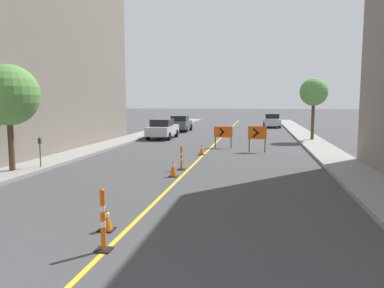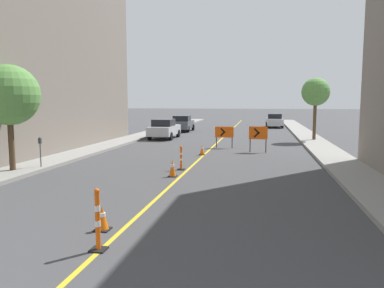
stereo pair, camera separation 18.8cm
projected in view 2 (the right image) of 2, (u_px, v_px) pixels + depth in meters
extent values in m
cube|color=gold|center=(221.00, 139.00, 29.84)|extent=(0.12, 60.11, 0.01)
cube|color=gray|center=(137.00, 137.00, 31.12)|extent=(1.94, 60.11, 0.16)
cube|color=gray|center=(312.00, 140.00, 28.55)|extent=(1.94, 60.11, 0.16)
cube|color=black|center=(103.00, 229.00, 8.90)|extent=(0.36, 0.36, 0.03)
cone|color=orange|center=(102.00, 217.00, 8.87)|extent=(0.29, 0.29, 0.56)
cylinder|color=white|center=(102.00, 215.00, 8.86)|extent=(0.15, 0.15, 0.09)
cube|color=black|center=(172.00, 176.00, 15.18)|extent=(0.35, 0.35, 0.03)
cone|color=orange|center=(172.00, 168.00, 15.14)|extent=(0.28, 0.28, 0.68)
cylinder|color=white|center=(172.00, 166.00, 15.13)|extent=(0.14, 0.14, 0.11)
cube|color=black|center=(202.00, 155.00, 21.29)|extent=(0.33, 0.33, 0.03)
cone|color=orange|center=(202.00, 149.00, 21.26)|extent=(0.27, 0.27, 0.58)
cylinder|color=white|center=(202.00, 148.00, 21.25)|extent=(0.14, 0.14, 0.09)
cube|color=black|center=(99.00, 249.00, 7.69)|extent=(0.32, 0.32, 0.04)
cylinder|color=#EF560C|center=(98.00, 221.00, 7.62)|extent=(0.10, 0.10, 1.18)
cylinder|color=white|center=(98.00, 224.00, 7.63)|extent=(0.11, 0.11, 0.12)
cylinder|color=white|center=(97.00, 208.00, 7.59)|extent=(0.11, 0.11, 0.12)
sphere|color=#EF560C|center=(97.00, 191.00, 7.55)|extent=(0.11, 0.11, 0.11)
cube|color=black|center=(181.00, 169.00, 16.70)|extent=(0.32, 0.32, 0.04)
cylinder|color=#EF560C|center=(181.00, 158.00, 16.65)|extent=(0.10, 0.10, 0.95)
cylinder|color=white|center=(181.00, 159.00, 16.65)|extent=(0.11, 0.11, 0.10)
cylinder|color=white|center=(181.00, 154.00, 16.62)|extent=(0.11, 0.11, 0.10)
sphere|color=#EF560C|center=(181.00, 147.00, 16.59)|extent=(0.11, 0.11, 0.11)
cube|color=#EF560C|center=(224.00, 132.00, 24.35)|extent=(1.21, 0.11, 0.71)
cube|color=black|center=(223.00, 131.00, 24.31)|extent=(0.34, 0.04, 0.34)
cube|color=black|center=(223.00, 134.00, 24.34)|extent=(0.34, 0.04, 0.34)
cylinder|color=black|center=(216.00, 143.00, 24.52)|extent=(0.06, 0.06, 0.69)
cylinder|color=black|center=(232.00, 143.00, 24.34)|extent=(0.06, 0.06, 0.69)
cube|color=#EF560C|center=(258.00, 133.00, 22.25)|extent=(1.10, 0.09, 0.76)
cube|color=black|center=(257.00, 131.00, 22.21)|extent=(0.36, 0.03, 0.36)
cube|color=black|center=(257.00, 135.00, 22.24)|extent=(0.36, 0.03, 0.36)
cylinder|color=black|center=(250.00, 146.00, 22.43)|extent=(0.06, 0.06, 0.79)
cylinder|color=black|center=(266.00, 146.00, 22.26)|extent=(0.06, 0.06, 0.79)
cube|color=#B7B7BC|center=(164.00, 130.00, 30.54)|extent=(1.81, 4.30, 0.72)
cube|color=black|center=(164.00, 123.00, 30.25)|extent=(1.53, 1.94, 0.55)
cylinder|color=black|center=(159.00, 133.00, 32.04)|extent=(0.22, 0.64, 0.64)
cylinder|color=black|center=(178.00, 133.00, 31.72)|extent=(0.22, 0.64, 0.64)
cylinder|color=black|center=(150.00, 136.00, 29.43)|extent=(0.22, 0.64, 0.64)
cylinder|color=black|center=(171.00, 136.00, 29.12)|extent=(0.22, 0.64, 0.64)
cube|color=#474C51|center=(182.00, 125.00, 37.90)|extent=(1.94, 4.36, 0.72)
cube|color=black|center=(182.00, 118.00, 37.62)|extent=(1.59, 1.98, 0.55)
cylinder|color=black|center=(177.00, 127.00, 39.40)|extent=(0.24, 0.65, 0.64)
cylinder|color=black|center=(193.00, 127.00, 39.09)|extent=(0.24, 0.65, 0.64)
cylinder|color=black|center=(171.00, 129.00, 36.80)|extent=(0.24, 0.65, 0.64)
cylinder|color=black|center=(188.00, 129.00, 36.48)|extent=(0.24, 0.65, 0.64)
cube|color=#B7B7BC|center=(274.00, 122.00, 43.42)|extent=(1.89, 4.34, 0.72)
cube|color=black|center=(275.00, 116.00, 43.14)|extent=(1.57, 1.97, 0.55)
cylinder|color=black|center=(267.00, 124.00, 44.92)|extent=(0.23, 0.64, 0.64)
cylinder|color=black|center=(281.00, 124.00, 44.61)|extent=(0.23, 0.64, 0.64)
cylinder|color=black|center=(267.00, 125.00, 42.32)|extent=(0.23, 0.64, 0.64)
cylinder|color=black|center=(282.00, 125.00, 42.01)|extent=(0.23, 0.64, 0.64)
cylinder|color=#4C4C51|center=(41.00, 155.00, 16.51)|extent=(0.05, 0.05, 1.04)
cube|color=#33383D|center=(40.00, 141.00, 16.44)|extent=(0.12, 0.10, 0.22)
sphere|color=#33383D|center=(40.00, 138.00, 16.43)|extent=(0.11, 0.11, 0.11)
cylinder|color=#4C3823|center=(11.00, 144.00, 15.66)|extent=(0.24, 0.24, 2.21)
sphere|color=#568E42|center=(9.00, 95.00, 15.43)|extent=(2.51, 2.51, 2.51)
cylinder|color=#4C3823|center=(315.00, 121.00, 28.13)|extent=(0.24, 0.24, 2.79)
sphere|color=#568E42|center=(316.00, 92.00, 27.88)|extent=(2.08, 2.08, 2.08)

